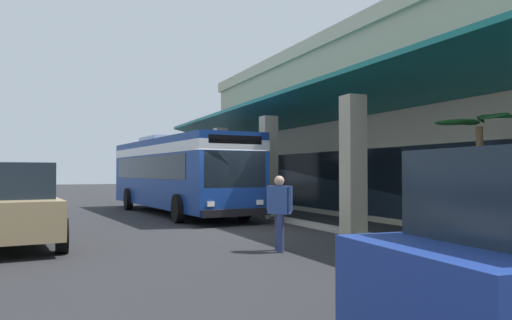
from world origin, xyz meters
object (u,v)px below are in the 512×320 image
transit_bus (177,170)px  pedestrian (279,209)px  parked_suv_tan (9,203)px  potted_palm (480,209)px

transit_bus → pedestrian: 10.68m
pedestrian → parked_suv_tan: bearing=-120.0°
pedestrian → potted_palm: 4.67m
pedestrian → potted_palm: size_ratio=0.54×
parked_suv_tan → pedestrian: bearing=60.0°
parked_suv_tan → potted_palm: potted_palm is taller
transit_bus → pedestrian: bearing=-2.0°
transit_bus → parked_suv_tan: size_ratio=2.30×
transit_bus → potted_palm: size_ratio=3.64×
pedestrian → transit_bus: bearing=178.0°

